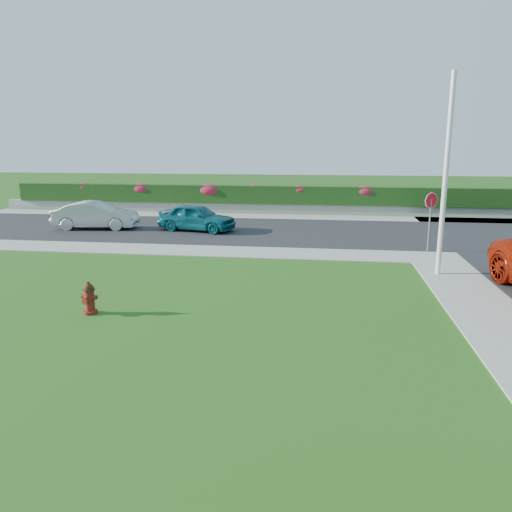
# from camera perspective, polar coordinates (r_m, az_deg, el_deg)

# --- Properties ---
(ground) EXTENTS (120.00, 120.00, 0.00)m
(ground) POSITION_cam_1_polar(r_m,az_deg,el_deg) (11.34, -7.11, -9.33)
(ground) COLOR black
(ground) RESTS_ON ground
(street_far) EXTENTS (26.00, 8.00, 0.04)m
(street_far) POSITION_cam_1_polar(r_m,az_deg,el_deg) (25.71, -9.91, 3.10)
(street_far) COLOR black
(street_far) RESTS_ON ground
(sidewalk_far) EXTENTS (24.00, 2.00, 0.04)m
(sidewalk_far) POSITION_cam_1_polar(r_m,az_deg,el_deg) (21.48, -16.48, 0.88)
(sidewalk_far) COLOR gray
(sidewalk_far) RESTS_ON ground
(curb_corner) EXTENTS (2.00, 2.00, 0.04)m
(curb_corner) POSITION_cam_1_polar(r_m,az_deg,el_deg) (20.04, 19.78, -0.19)
(curb_corner) COLOR gray
(curb_corner) RESTS_ON ground
(sidewalk_beyond) EXTENTS (34.00, 2.00, 0.04)m
(sidewalk_beyond) POSITION_cam_1_polar(r_m,az_deg,el_deg) (29.68, 0.45, 4.56)
(sidewalk_beyond) COLOR gray
(sidewalk_beyond) RESTS_ON ground
(retaining_wall) EXTENTS (34.00, 0.40, 0.60)m
(retaining_wall) POSITION_cam_1_polar(r_m,az_deg,el_deg) (31.12, 0.81, 5.46)
(retaining_wall) COLOR gray
(retaining_wall) RESTS_ON ground
(hedge) EXTENTS (32.00, 0.90, 1.10)m
(hedge) POSITION_cam_1_polar(r_m,az_deg,el_deg) (31.12, 0.83, 7.04)
(hedge) COLOR black
(hedge) RESTS_ON retaining_wall
(fire_hydrant) EXTENTS (0.44, 0.41, 0.84)m
(fire_hydrant) POSITION_cam_1_polar(r_m,az_deg,el_deg) (13.37, -18.52, -4.63)
(fire_hydrant) COLOR #59150D
(fire_hydrant) RESTS_ON ground
(sedan_teal) EXTENTS (4.11, 2.42, 1.31)m
(sedan_teal) POSITION_cam_1_polar(r_m,az_deg,el_deg) (24.73, -6.79, 4.41)
(sedan_teal) COLOR #0C535F
(sedan_teal) RESTS_ON street_far
(sedan_silver) EXTENTS (4.28, 1.92, 1.36)m
(sedan_silver) POSITION_cam_1_polar(r_m,az_deg,el_deg) (26.35, -17.82, 4.45)
(sedan_silver) COLOR #9FA1A6
(sedan_silver) RESTS_ON street_far
(utility_pole) EXTENTS (0.16, 0.16, 6.41)m
(utility_pole) POSITION_cam_1_polar(r_m,az_deg,el_deg) (17.08, 20.84, 8.45)
(utility_pole) COLOR silver
(utility_pole) RESTS_ON ground
(stop_sign) EXTENTS (0.55, 0.38, 2.39)m
(stop_sign) POSITION_cam_1_polar(r_m,az_deg,el_deg) (20.79, 19.34, 5.18)
(stop_sign) COLOR slate
(stop_sign) RESTS_ON ground
(flower_clump_a) EXTENTS (1.14, 0.73, 0.57)m
(flower_clump_a) POSITION_cam_1_polar(r_m,az_deg,el_deg) (34.43, -18.99, 7.44)
(flower_clump_a) COLOR #B21E3D
(flower_clump_a) RESTS_ON hedge
(flower_clump_b) EXTENTS (1.37, 0.88, 0.68)m
(flower_clump_b) POSITION_cam_1_polar(r_m,az_deg,el_deg) (32.87, -12.90, 7.51)
(flower_clump_b) COLOR #B21E3D
(flower_clump_b) RESTS_ON hedge
(flower_clump_c) EXTENTS (1.54, 0.99, 0.77)m
(flower_clump_c) POSITION_cam_1_polar(r_m,az_deg,el_deg) (31.59, -5.29, 7.51)
(flower_clump_c) COLOR #B21E3D
(flower_clump_c) RESTS_ON hedge
(flower_clump_d) EXTENTS (1.07, 0.69, 0.53)m
(flower_clump_d) POSITION_cam_1_polar(r_m,az_deg,el_deg) (31.06, -0.17, 7.65)
(flower_clump_d) COLOR #B21E3D
(flower_clump_d) RESTS_ON hedge
(flower_clump_e) EXTENTS (1.19, 0.77, 0.60)m
(flower_clump_e) POSITION_cam_1_polar(r_m,az_deg,el_deg) (30.80, 5.06, 7.51)
(flower_clump_e) COLOR #B21E3D
(flower_clump_e) RESTS_ON hedge
(flower_clump_f) EXTENTS (1.34, 0.86, 0.67)m
(flower_clump_f) POSITION_cam_1_polar(r_m,az_deg,el_deg) (30.85, 12.37, 7.23)
(flower_clump_f) COLOR #B21E3D
(flower_clump_f) RESTS_ON hedge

